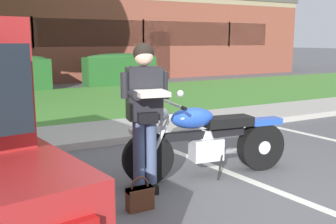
# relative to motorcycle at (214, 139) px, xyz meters

# --- Properties ---
(ground_plane) EXTENTS (140.00, 140.00, 0.00)m
(ground_plane) POSITION_rel_motorcycle_xyz_m (-0.13, -0.65, -0.48)
(ground_plane) COLOR #565659
(curb_strip) EXTENTS (60.00, 0.20, 0.12)m
(curb_strip) POSITION_rel_motorcycle_xyz_m (-0.13, 2.09, -0.42)
(curb_strip) COLOR #ADA89E
(curb_strip) RESTS_ON ground
(concrete_walk) EXTENTS (60.00, 1.50, 0.08)m
(concrete_walk) POSITION_rel_motorcycle_xyz_m (-0.13, 2.94, -0.44)
(concrete_walk) COLOR #ADA89E
(concrete_walk) RESTS_ON ground
(grass_lawn) EXTENTS (60.00, 6.11, 0.06)m
(grass_lawn) POSITION_rel_motorcycle_xyz_m (-0.13, 6.74, -0.45)
(grass_lawn) COLOR #478433
(grass_lawn) RESTS_ON ground
(stall_stripe_1) EXTENTS (0.62, 4.38, 0.01)m
(stall_stripe_1) POSITION_rel_motorcycle_xyz_m (0.28, -0.45, -0.48)
(stall_stripe_1) COLOR silver
(stall_stripe_1) RESTS_ON ground
(motorcycle) EXTENTS (2.24, 0.82, 1.18)m
(motorcycle) POSITION_rel_motorcycle_xyz_m (0.00, 0.00, 0.00)
(motorcycle) COLOR black
(motorcycle) RESTS_ON ground
(rider_person) EXTENTS (0.53, 0.62, 1.70)m
(rider_person) POSITION_rel_motorcycle_xyz_m (-1.03, -0.13, 0.53)
(rider_person) COLOR black
(rider_person) RESTS_ON ground
(handbag) EXTENTS (0.28, 0.13, 0.36)m
(handbag) POSITION_rel_motorcycle_xyz_m (-1.28, -0.52, -0.34)
(handbag) COLOR #562D19
(handbag) RESTS_ON ground
(hedge_left) EXTENTS (2.75, 0.90, 1.24)m
(hedge_left) POSITION_rel_motorcycle_xyz_m (-1.33, 10.12, 0.17)
(hedge_left) COLOR #235623
(hedge_left) RESTS_ON ground
(hedge_center_left) EXTENTS (2.71, 0.90, 1.24)m
(hedge_center_left) POSITION_rel_motorcycle_xyz_m (2.69, 10.12, 0.17)
(hedge_center_left) COLOR #235623
(hedge_center_left) RESTS_ON ground
(brick_building) EXTENTS (27.67, 9.16, 3.88)m
(brick_building) POSITION_rel_motorcycle_xyz_m (-0.15, 16.36, 1.46)
(brick_building) COLOR brown
(brick_building) RESTS_ON ground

